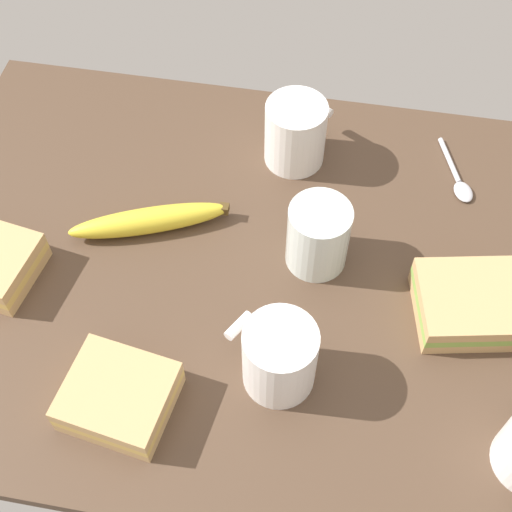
{
  "coord_description": "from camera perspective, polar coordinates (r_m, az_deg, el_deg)",
  "views": [
    {
      "loc": [
        8.3,
        -47.15,
        75.4
      ],
      "look_at": [
        0.0,
        0.0,
        5.0
      ],
      "focal_mm": 49.09,
      "sensor_mm": 36.0,
      "label": 1
    }
  ],
  "objects": [
    {
      "name": "banana",
      "position": [
        0.91,
        -8.66,
        2.88
      ],
      "size": [
        20.48,
        10.67,
        3.41
      ],
      "color": "yellow",
      "rests_on": "tabletop"
    },
    {
      "name": "sandwich_main",
      "position": [
        0.79,
        -11.12,
        -11.17
      ],
      "size": [
        12.6,
        11.67,
        4.4
      ],
      "color": "tan",
      "rests_on": "tabletop"
    },
    {
      "name": "sandwich_side",
      "position": [
        0.86,
        16.85,
        -3.77
      ],
      "size": [
        13.61,
        12.69,
        4.4
      ],
      "color": "tan",
      "rests_on": "tabletop"
    },
    {
      "name": "coffee_mug_black",
      "position": [
        0.76,
        1.91,
        -8.21
      ],
      "size": [
        10.29,
        8.78,
        9.49
      ],
      "color": "white",
      "rests_on": "tabletop"
    },
    {
      "name": "spoon",
      "position": [
        1.0,
        16.14,
        5.96
      ],
      "size": [
        5.36,
        11.51,
        0.8
      ],
      "color": "silver",
      "rests_on": "tabletop"
    },
    {
      "name": "glass_of_milk",
      "position": [
        0.86,
        5.05,
        1.44
      ],
      "size": [
        7.68,
        7.68,
        9.34
      ],
      "color": "silver",
      "rests_on": "tabletop"
    },
    {
      "name": "tabletop",
      "position": [
        0.88,
        -0.0,
        -1.46
      ],
      "size": [
        90.0,
        64.0,
        2.0
      ],
      "primitive_type": "cube",
      "color": "#4C3828",
      "rests_on": "ground"
    },
    {
      "name": "coffee_mug_spare",
      "position": [
        0.96,
        3.24,
        10.02
      ],
      "size": [
        8.8,
        10.49,
        9.52
      ],
      "color": "white",
      "rests_on": "tabletop"
    }
  ]
}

